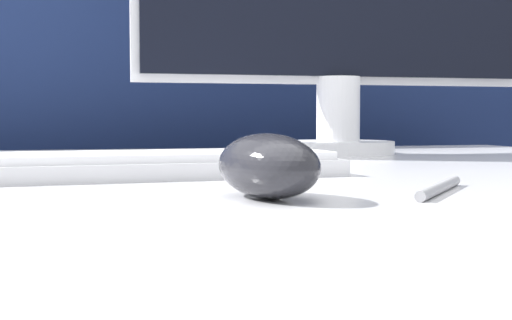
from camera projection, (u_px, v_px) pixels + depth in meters
The scene contains 4 objects.
partition_panel at pixel (101, 220), 1.41m from camera, with size 5.00×0.03×1.11m.
computer_mouse_near at pixel (267, 166), 0.51m from camera, with size 0.08×0.12×0.05m.
keyboard at pixel (156, 165), 0.69m from camera, with size 0.37×0.14×0.02m.
pen at pixel (440, 188), 0.55m from camera, with size 0.09×0.11×0.01m.
Camera 1 is at (-0.06, -0.71, 0.76)m, focal length 50.00 mm.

